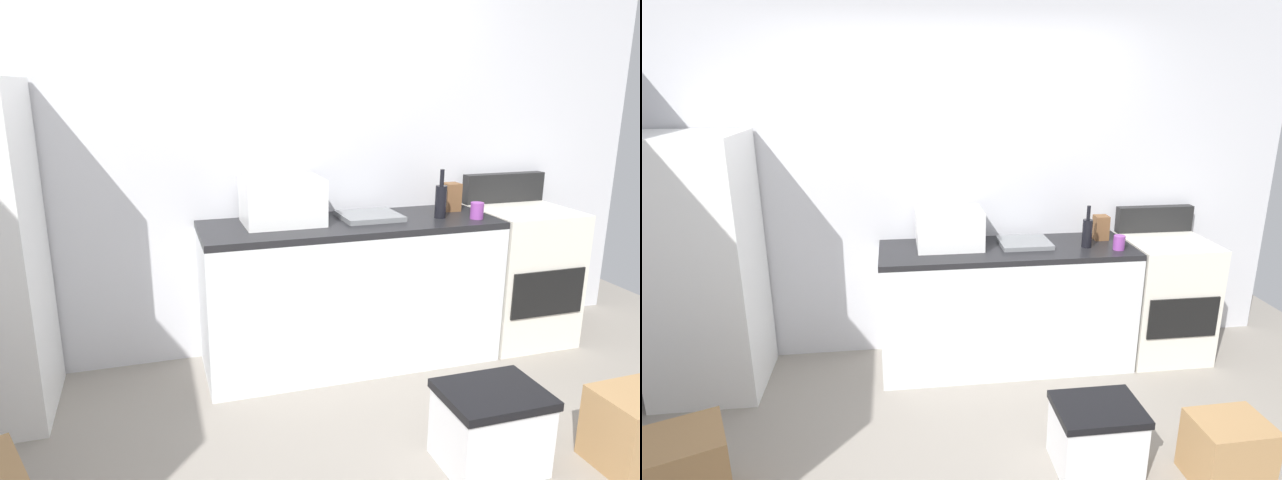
% 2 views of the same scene
% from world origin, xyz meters
% --- Properties ---
extents(wall_back, '(5.00, 0.10, 2.60)m').
position_xyz_m(wall_back, '(0.00, 1.55, 1.30)').
color(wall_back, silver).
rests_on(wall_back, ground_plane).
extents(kitchen_counter, '(1.80, 0.60, 0.90)m').
position_xyz_m(kitchen_counter, '(0.30, 1.20, 0.45)').
color(kitchen_counter, silver).
rests_on(kitchen_counter, ground_plane).
extents(stove_oven, '(0.60, 0.61, 1.10)m').
position_xyz_m(stove_oven, '(1.52, 1.21, 0.47)').
color(stove_oven, silver).
rests_on(stove_oven, ground_plane).
extents(microwave, '(0.46, 0.34, 0.27)m').
position_xyz_m(microwave, '(-0.10, 1.27, 1.04)').
color(microwave, white).
rests_on(microwave, kitchen_counter).
extents(sink_basin, '(0.36, 0.32, 0.03)m').
position_xyz_m(sink_basin, '(0.44, 1.25, 0.92)').
color(sink_basin, slate).
rests_on(sink_basin, kitchen_counter).
extents(wine_bottle, '(0.07, 0.07, 0.30)m').
position_xyz_m(wine_bottle, '(0.86, 1.14, 1.01)').
color(wine_bottle, black).
rests_on(wine_bottle, kitchen_counter).
extents(coffee_mug, '(0.08, 0.08, 0.10)m').
position_xyz_m(coffee_mug, '(1.06, 1.05, 0.95)').
color(coffee_mug, purple).
rests_on(coffee_mug, kitchen_counter).
extents(knife_block, '(0.10, 0.10, 0.18)m').
position_xyz_m(knife_block, '(1.03, 1.31, 0.99)').
color(knife_block, brown).
rests_on(knife_block, kitchen_counter).
extents(cardboard_box_large, '(0.39, 0.32, 0.36)m').
position_xyz_m(cardboard_box_large, '(1.20, -0.17, 0.18)').
color(cardboard_box_large, '#A37A4C').
rests_on(cardboard_box_large, ground_plane).
extents(storage_bin, '(0.46, 0.36, 0.38)m').
position_xyz_m(storage_bin, '(0.56, 0.02, 0.19)').
color(storage_bin, silver).
rests_on(storage_bin, ground_plane).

